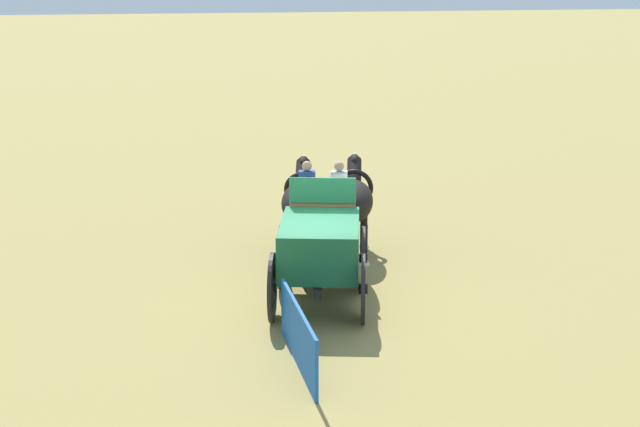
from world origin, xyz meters
name	(u,v)px	position (x,y,z in m)	size (l,w,h in m)	color
ground_plane	(320,304)	(0.00, 0.00, 0.00)	(220.00, 220.00, 0.00)	#9E8C4C
show_wagon	(320,245)	(0.16, -0.04, 1.25)	(5.66, 2.58, 2.74)	#195B38
draft_horse_near	(300,203)	(3.68, -0.16, 1.27)	(2.99, 1.27, 2.13)	black
draft_horse_off	(353,201)	(3.38, -1.42, 1.32)	(3.03, 1.36, 2.19)	black
sponsor_banner	(298,336)	(-3.05, 0.92, 0.55)	(3.20, 0.06, 1.10)	#1959B2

